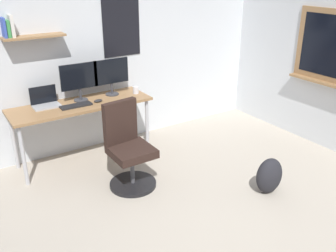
{
  "coord_description": "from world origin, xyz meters",
  "views": [
    {
      "loc": [
        -1.9,
        -2.07,
        2.27
      ],
      "look_at": [
        -0.08,
        0.73,
        0.85
      ],
      "focal_mm": 40.24,
      "sensor_mm": 36.0,
      "label": 1
    }
  ],
  "objects_px": {
    "monitor_secondary": "(111,74)",
    "keyboard": "(76,106)",
    "monitor_primary": "(79,79)",
    "office_chair": "(128,151)",
    "computer_mouse": "(98,101)",
    "desk": "(81,109)",
    "laptop": "(45,102)",
    "coffee_mug": "(136,90)",
    "backpack": "(269,176)"
  },
  "relations": [
    {
      "from": "office_chair",
      "to": "laptop",
      "type": "xyz_separation_m",
      "value": [
        -0.57,
        0.97,
        0.4
      ]
    },
    {
      "from": "office_chair",
      "to": "keyboard",
      "type": "xyz_separation_m",
      "value": [
        -0.28,
        0.76,
        0.35
      ]
    },
    {
      "from": "office_chair",
      "to": "monitor_secondary",
      "type": "distance_m",
      "value": 1.14
    },
    {
      "from": "computer_mouse",
      "to": "coffee_mug",
      "type": "relative_size",
      "value": 1.13
    },
    {
      "from": "monitor_secondary",
      "to": "keyboard",
      "type": "xyz_separation_m",
      "value": [
        -0.55,
        -0.16,
        -0.26
      ]
    },
    {
      "from": "office_chair",
      "to": "monitor_secondary",
      "type": "height_order",
      "value": "monitor_secondary"
    },
    {
      "from": "monitor_secondary",
      "to": "laptop",
      "type": "bearing_deg",
      "value": 176.72
    },
    {
      "from": "office_chair",
      "to": "laptop",
      "type": "relative_size",
      "value": 3.06
    },
    {
      "from": "office_chair",
      "to": "monitor_primary",
      "type": "distance_m",
      "value": 1.12
    },
    {
      "from": "laptop",
      "to": "coffee_mug",
      "type": "height_order",
      "value": "laptop"
    },
    {
      "from": "monitor_secondary",
      "to": "keyboard",
      "type": "bearing_deg",
      "value": -163.43
    },
    {
      "from": "desk",
      "to": "coffee_mug",
      "type": "xyz_separation_m",
      "value": [
        0.74,
        -0.02,
        0.12
      ]
    },
    {
      "from": "keyboard",
      "to": "computer_mouse",
      "type": "bearing_deg",
      "value": 0.0
    },
    {
      "from": "monitor_secondary",
      "to": "coffee_mug",
      "type": "xyz_separation_m",
      "value": [
        0.28,
        -0.11,
        -0.22
      ]
    },
    {
      "from": "backpack",
      "to": "coffee_mug",
      "type": "bearing_deg",
      "value": 109.36
    },
    {
      "from": "keyboard",
      "to": "coffee_mug",
      "type": "height_order",
      "value": "coffee_mug"
    },
    {
      "from": "desk",
      "to": "backpack",
      "type": "bearing_deg",
      "value": -52.88
    },
    {
      "from": "office_chair",
      "to": "computer_mouse",
      "type": "relative_size",
      "value": 9.13
    },
    {
      "from": "monitor_primary",
      "to": "backpack",
      "type": "height_order",
      "value": "monitor_primary"
    },
    {
      "from": "computer_mouse",
      "to": "coffee_mug",
      "type": "height_order",
      "value": "coffee_mug"
    },
    {
      "from": "monitor_primary",
      "to": "monitor_secondary",
      "type": "relative_size",
      "value": 1.0
    },
    {
      "from": "office_chair",
      "to": "computer_mouse",
      "type": "xyz_separation_m",
      "value": [
        0.0,
        0.76,
        0.36
      ]
    },
    {
      "from": "office_chair",
      "to": "backpack",
      "type": "bearing_deg",
      "value": -39.76
    },
    {
      "from": "keyboard",
      "to": "computer_mouse",
      "type": "height_order",
      "value": "computer_mouse"
    },
    {
      "from": "desk",
      "to": "computer_mouse",
      "type": "xyz_separation_m",
      "value": [
        0.2,
        -0.07,
        0.09
      ]
    },
    {
      "from": "office_chair",
      "to": "monitor_primary",
      "type": "height_order",
      "value": "monitor_primary"
    },
    {
      "from": "desk",
      "to": "keyboard",
      "type": "relative_size",
      "value": 4.55
    },
    {
      "from": "desk",
      "to": "monitor_primary",
      "type": "height_order",
      "value": "monitor_primary"
    },
    {
      "from": "monitor_secondary",
      "to": "computer_mouse",
      "type": "height_order",
      "value": "monitor_secondary"
    },
    {
      "from": "monitor_primary",
      "to": "office_chair",
      "type": "bearing_deg",
      "value": -80.62
    },
    {
      "from": "office_chair",
      "to": "coffee_mug",
      "type": "distance_m",
      "value": 1.05
    },
    {
      "from": "monitor_secondary",
      "to": "keyboard",
      "type": "distance_m",
      "value": 0.63
    },
    {
      "from": "monitor_primary",
      "to": "monitor_secondary",
      "type": "height_order",
      "value": "same"
    },
    {
      "from": "office_chair",
      "to": "backpack",
      "type": "height_order",
      "value": "office_chair"
    },
    {
      "from": "laptop",
      "to": "monitor_primary",
      "type": "height_order",
      "value": "monitor_primary"
    },
    {
      "from": "monitor_secondary",
      "to": "monitor_primary",
      "type": "bearing_deg",
      "value": 180.0
    },
    {
      "from": "monitor_secondary",
      "to": "computer_mouse",
      "type": "xyz_separation_m",
      "value": [
        -0.27,
        -0.16,
        -0.25
      ]
    },
    {
      "from": "coffee_mug",
      "to": "monitor_secondary",
      "type": "bearing_deg",
      "value": 157.97
    },
    {
      "from": "desk",
      "to": "computer_mouse",
      "type": "height_order",
      "value": "computer_mouse"
    },
    {
      "from": "laptop",
      "to": "monitor_secondary",
      "type": "distance_m",
      "value": 0.87
    },
    {
      "from": "office_chair",
      "to": "laptop",
      "type": "height_order",
      "value": "laptop"
    },
    {
      "from": "monitor_secondary",
      "to": "backpack",
      "type": "bearing_deg",
      "value": -64.5
    },
    {
      "from": "laptop",
      "to": "monitor_secondary",
      "type": "height_order",
      "value": "monitor_secondary"
    },
    {
      "from": "computer_mouse",
      "to": "backpack",
      "type": "height_order",
      "value": "computer_mouse"
    },
    {
      "from": "monitor_secondary",
      "to": "keyboard",
      "type": "height_order",
      "value": "monitor_secondary"
    },
    {
      "from": "desk",
      "to": "computer_mouse",
      "type": "distance_m",
      "value": 0.23
    },
    {
      "from": "monitor_secondary",
      "to": "keyboard",
      "type": "relative_size",
      "value": 1.25
    },
    {
      "from": "laptop",
      "to": "coffee_mug",
      "type": "xyz_separation_m",
      "value": [
        1.12,
        -0.16,
        -0.01
      ]
    },
    {
      "from": "desk",
      "to": "monitor_secondary",
      "type": "xyz_separation_m",
      "value": [
        0.46,
        0.09,
        0.34
      ]
    },
    {
      "from": "desk",
      "to": "monitor_primary",
      "type": "relative_size",
      "value": 3.63
    }
  ]
}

